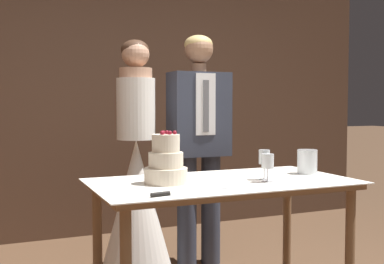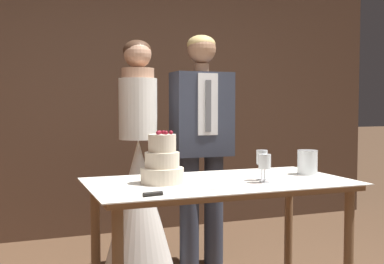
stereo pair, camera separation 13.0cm
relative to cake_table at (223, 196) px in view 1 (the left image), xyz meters
The scene contains 9 objects.
wall_back 2.21m from the cake_table, 91.27° to the left, with size 5.51×0.12×2.59m, color #513828.
cake_table is the anchor object (origin of this frame).
tiered_cake 0.39m from the cake_table, behind, with size 0.24×0.24×0.30m.
cake_knife 0.51m from the cake_table, 143.43° to the right, with size 0.45×0.10×0.02m.
wine_glass_near 0.33m from the cake_table, 15.67° to the right, with size 0.06×0.06×0.18m.
wine_glass_middle 0.33m from the cake_table, 35.00° to the right, with size 0.07×0.07×0.16m.
hurricane_candle 0.65m from the cake_table, ahead, with size 0.13×0.13×0.15m.
bride 0.94m from the cake_table, 105.49° to the left, with size 0.54×0.54×1.72m.
groom 0.99m from the cake_table, 74.50° to the left, with size 0.45×0.25×1.78m.
Camera 1 is at (-1.20, -2.15, 1.25)m, focal length 45.00 mm.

